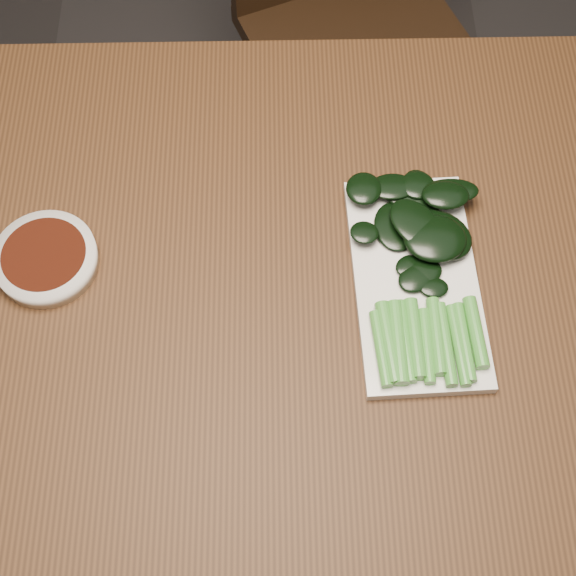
{
  "coord_description": "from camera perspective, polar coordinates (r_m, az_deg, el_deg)",
  "views": [
    {
      "loc": [
        0.03,
        -0.41,
        1.59
      ],
      "look_at": [
        0.03,
        0.01,
        0.76
      ],
      "focal_mm": 50.0,
      "sensor_mm": 36.0,
      "label": 1
    }
  ],
  "objects": [
    {
      "name": "ground",
      "position": [
        1.64,
        -1.23,
        -12.29
      ],
      "size": [
        6.0,
        6.0,
        0.0
      ],
      "primitive_type": "plane",
      "color": "#292627",
      "rests_on": "ground"
    },
    {
      "name": "table",
      "position": [
        1.0,
        -1.98,
        -2.53
      ],
      "size": [
        1.4,
        0.8,
        0.75
      ],
      "color": "#402512",
      "rests_on": "ground"
    },
    {
      "name": "chair_far",
      "position": [
        1.6,
        4.46,
        19.33
      ],
      "size": [
        0.51,
        0.51,
        0.89
      ],
      "rotation": [
        0.0,
        0.0,
        0.38
      ],
      "color": "black",
      "rests_on": "ground"
    },
    {
      "name": "sauce_bowl",
      "position": [
        0.99,
        -16.84,
        2.02
      ],
      "size": [
        0.12,
        0.12,
        0.02
      ],
      "color": "white",
      "rests_on": "table"
    },
    {
      "name": "serving_plate",
      "position": [
        0.95,
        9.04,
        0.44
      ],
      "size": [
        0.15,
        0.28,
        0.01
      ],
      "rotation": [
        0.0,
        0.0,
        0.04
      ],
      "color": "white",
      "rests_on": "table"
    },
    {
      "name": "gai_lan",
      "position": [
        0.95,
        9.54,
        2.13
      ],
      "size": [
        0.16,
        0.29,
        0.03
      ],
      "color": "green",
      "rests_on": "serving_plate"
    }
  ]
}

